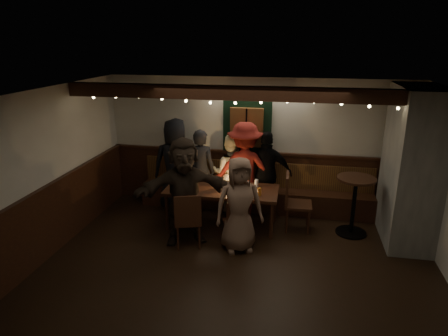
% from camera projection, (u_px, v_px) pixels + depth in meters
% --- Properties ---
extents(room, '(6.02, 5.01, 2.62)m').
position_uv_depth(room, '(312.00, 175.00, 6.80)').
color(room, black).
rests_on(room, ground).
extents(dining_table, '(2.02, 0.86, 0.87)m').
position_uv_depth(dining_table, '(222.00, 192.00, 7.19)').
color(dining_table, black).
rests_on(dining_table, ground).
extents(chair_near_left, '(0.54, 0.54, 0.95)m').
position_uv_depth(chair_near_left, '(188.00, 218.00, 6.46)').
color(chair_near_left, black).
rests_on(chair_near_left, ground).
extents(chair_near_right, '(0.48, 0.48, 0.82)m').
position_uv_depth(chair_near_right, '(236.00, 220.00, 6.53)').
color(chair_near_right, black).
rests_on(chair_near_right, ground).
extents(chair_end, '(0.48, 0.48, 1.04)m').
position_uv_depth(chair_end, '(293.00, 199.00, 7.08)').
color(chair_end, black).
rests_on(chair_end, ground).
extents(high_top, '(0.66, 0.66, 1.05)m').
position_uv_depth(high_top, '(354.00, 199.00, 6.89)').
color(high_top, black).
rests_on(high_top, ground).
extents(person_a, '(0.99, 0.74, 1.84)m').
position_uv_depth(person_a, '(176.00, 165.00, 7.88)').
color(person_a, black).
rests_on(person_a, ground).
extents(person_b, '(0.63, 0.44, 1.64)m').
position_uv_depth(person_b, '(201.00, 170.00, 7.90)').
color(person_b, black).
rests_on(person_b, ground).
extents(person_c, '(0.76, 0.59, 1.55)m').
position_uv_depth(person_c, '(230.00, 173.00, 7.85)').
color(person_c, beige).
rests_on(person_c, ground).
extents(person_d, '(1.26, 0.83, 1.82)m').
position_uv_depth(person_d, '(245.00, 169.00, 7.67)').
color(person_d, maroon).
rests_on(person_d, ground).
extents(person_e, '(0.98, 0.45, 1.64)m').
position_uv_depth(person_e, '(267.00, 173.00, 7.68)').
color(person_e, black).
rests_on(person_e, ground).
extents(person_f, '(1.75, 1.15, 1.81)m').
position_uv_depth(person_f, '(185.00, 191.00, 6.56)').
color(person_f, black).
rests_on(person_f, ground).
extents(person_g, '(0.89, 0.73, 1.57)m').
position_uv_depth(person_g, '(239.00, 205.00, 6.33)').
color(person_g, brown).
rests_on(person_g, ground).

